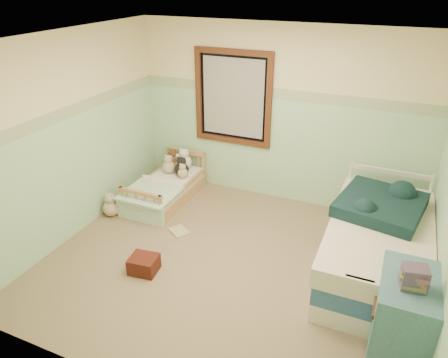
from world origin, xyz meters
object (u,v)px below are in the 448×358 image
at_px(plush_floor_cream, 148,189).
at_px(plush_floor_tan, 111,208).
at_px(red_pillow, 144,264).
at_px(twin_bed_frame, 374,266).
at_px(toddler_bed_frame, 166,194).
at_px(floor_book, 179,231).
at_px(dresser, 403,315).

distance_m(plush_floor_cream, plush_floor_tan, 0.70).
bearing_deg(red_pillow, plush_floor_tan, 141.99).
xyz_separation_m(plush_floor_tan, red_pillow, (1.09, -0.85, -0.02)).
distance_m(plush_floor_tan, twin_bed_frame, 3.48).
bearing_deg(toddler_bed_frame, red_pillow, -68.14).
bearing_deg(red_pillow, plush_floor_cream, 121.43).
relative_size(toddler_bed_frame, plush_floor_cream, 5.80).
bearing_deg(twin_bed_frame, plush_floor_tan, -177.76).
xyz_separation_m(plush_floor_cream, floor_book, (0.92, -0.68, -0.10)).
height_order(toddler_bed_frame, dresser, dresser).
bearing_deg(plush_floor_tan, plush_floor_cream, 77.58).
xyz_separation_m(twin_bed_frame, floor_book, (-2.41, -0.13, -0.10)).
relative_size(toddler_bed_frame, red_pillow, 4.43).
bearing_deg(twin_bed_frame, toddler_bed_frame, 169.30).
height_order(toddler_bed_frame, floor_book, toddler_bed_frame).
height_order(dresser, red_pillow, dresser).
distance_m(twin_bed_frame, floor_book, 2.42).
height_order(twin_bed_frame, floor_book, twin_bed_frame).
height_order(toddler_bed_frame, red_pillow, red_pillow).
xyz_separation_m(toddler_bed_frame, plush_floor_cream, (-0.31, -0.02, 0.03)).
height_order(plush_floor_cream, plush_floor_tan, plush_floor_cream).
bearing_deg(toddler_bed_frame, plush_floor_tan, -123.33).
bearing_deg(dresser, plush_floor_tan, 167.41).
bearing_deg(plush_floor_cream, twin_bed_frame, -9.35).
relative_size(dresser, red_pillow, 2.48).
relative_size(toddler_bed_frame, plush_floor_tan, 5.86).
bearing_deg(dresser, floor_book, 162.61).
bearing_deg(twin_bed_frame, dresser, -72.86).
bearing_deg(dresser, plush_floor_cream, 157.16).
xyz_separation_m(plush_floor_tan, floor_book, (1.07, 0.01, -0.10)).
relative_size(plush_floor_cream, plush_floor_tan, 1.01).
bearing_deg(dresser, twin_bed_frame, 107.14).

